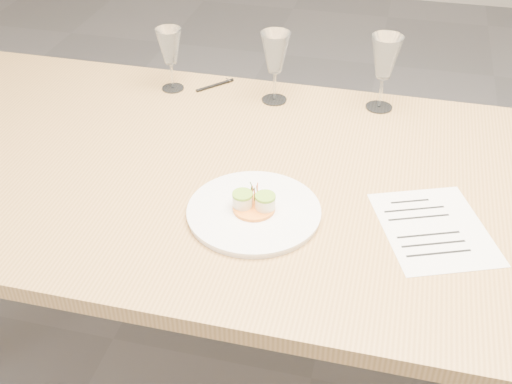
% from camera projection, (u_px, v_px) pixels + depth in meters
% --- Properties ---
extents(ground, '(7.00, 7.00, 0.00)m').
position_uv_depth(ground, '(311.00, 378.00, 2.00)').
color(ground, slate).
rests_on(ground, ground).
extents(dining_table, '(2.40, 1.00, 0.75)m').
position_uv_depth(dining_table, '(325.00, 205.00, 1.60)').
color(dining_table, tan).
rests_on(dining_table, ground).
extents(dinner_plate, '(0.30, 0.30, 0.08)m').
position_uv_depth(dinner_plate, '(254.00, 211.00, 1.45)').
color(dinner_plate, white).
rests_on(dinner_plate, dining_table).
extents(recipe_sheet, '(0.31, 0.35, 0.00)m').
position_uv_depth(recipe_sheet, '(434.00, 228.00, 1.42)').
color(recipe_sheet, white).
rests_on(recipe_sheet, dining_table).
extents(ballpoint_pen, '(0.09, 0.10, 0.01)m').
position_uv_depth(ballpoint_pen, '(215.00, 85.00, 1.96)').
color(ballpoint_pen, black).
rests_on(ballpoint_pen, dining_table).
extents(wine_glass_0, '(0.08, 0.08, 0.19)m').
position_uv_depth(wine_glass_0, '(170.00, 48.00, 1.88)').
color(wine_glass_0, white).
rests_on(wine_glass_0, dining_table).
extents(wine_glass_1, '(0.08, 0.08, 0.21)m').
position_uv_depth(wine_glass_1, '(275.00, 54.00, 1.81)').
color(wine_glass_1, white).
rests_on(wine_glass_1, dining_table).
extents(wine_glass_2, '(0.09, 0.09, 0.22)m').
position_uv_depth(wine_glass_2, '(385.00, 59.00, 1.77)').
color(wine_glass_2, white).
rests_on(wine_glass_2, dining_table).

